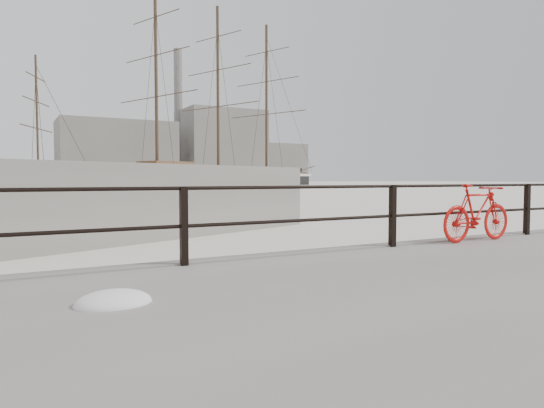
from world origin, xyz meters
name	(u,v)px	position (x,y,z in m)	size (l,w,h in m)	color
ground	(519,251)	(0.00, 0.00, 0.00)	(400.00, 400.00, 0.00)	white
guardrail	(527,209)	(0.00, -0.15, 0.85)	(28.00, 0.10, 1.00)	black
bicycle	(477,213)	(-1.75, -0.37, 0.86)	(1.68, 0.25, 1.01)	red
barque_black	(218,186)	(28.94, 84.88, 0.00)	(66.38, 21.72, 37.11)	black
industrial_west	(117,153)	(20.00, 140.00, 9.00)	(32.00, 18.00, 18.00)	gray
industrial_mid	(221,147)	(55.00, 145.00, 12.00)	(26.00, 20.00, 24.00)	gray
industrial_east	(274,164)	(78.00, 150.00, 7.00)	(20.00, 16.00, 14.00)	gray
smokestack	(178,116)	(42.00, 150.00, 22.00)	(2.80, 2.80, 44.00)	gray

